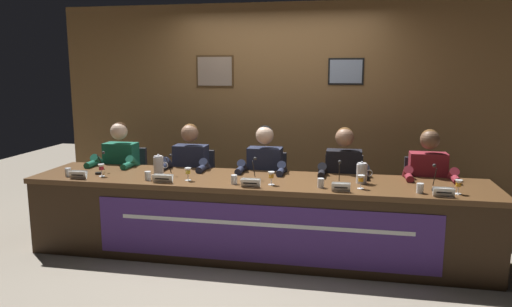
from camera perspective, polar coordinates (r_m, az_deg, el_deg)
ground_plane at (r=4.88m, az=0.00°, el=-11.75°), size 12.00×12.00×0.00m
wall_back_panelled at (r=6.04m, az=2.76°, el=5.21°), size 5.64×0.14×2.60m
conference_table at (r=4.59m, az=-0.26°, el=-6.14°), size 4.44×0.86×0.76m
chair_far_left at (r=5.82m, az=-15.04°, el=-3.98°), size 0.44×0.45×0.90m
panelist_far_left at (r=5.59m, az=-16.07°, el=-1.71°), size 0.51×0.48×1.22m
nameplate_far_left at (r=4.96m, az=-20.37°, el=-2.37°), size 0.17×0.06×0.08m
juice_glass_far_left at (r=4.98m, az=-17.92°, el=-1.64°), size 0.06×0.06×0.12m
water_cup_far_left at (r=5.10m, az=-21.43°, el=-2.14°), size 0.06×0.06×0.08m
microphone_far_left at (r=5.13m, az=-18.06°, el=-1.45°), size 0.06×0.17×0.22m
chair_left at (r=5.51m, az=-7.26°, el=-4.50°), size 0.44×0.45×0.90m
panelist_left at (r=5.26m, az=-8.01°, el=-2.12°), size 0.51×0.48×1.22m
nameplate_left at (r=4.58m, az=-11.03°, el=-2.93°), size 0.19×0.06×0.08m
juice_glass_left at (r=4.61m, az=-8.09°, el=-2.16°), size 0.06×0.06×0.12m
water_cup_left at (r=4.71m, az=-12.74°, el=-2.65°), size 0.06×0.06×0.08m
microphone_left at (r=4.80m, az=-10.41°, el=-1.88°), size 0.06×0.17×0.22m
chair_center at (r=5.31m, az=1.28°, el=-4.97°), size 0.44×0.45×0.90m
panelist_center at (r=5.06m, az=0.91°, el=-2.52°), size 0.51×0.48×1.22m
nameplate_center at (r=4.32m, az=-0.66°, el=-3.50°), size 0.18×0.06×0.08m
juice_glass_center at (r=4.40m, az=1.83°, el=-2.66°), size 0.06×0.06×0.12m
water_cup_center at (r=4.44m, az=-2.62°, el=-3.16°), size 0.06×0.06×0.08m
microphone_center at (r=4.55m, az=-0.32°, el=-2.36°), size 0.06×0.17×0.22m
chair_right at (r=5.24m, az=10.27°, el=-5.35°), size 0.44×0.45×0.90m
panelist_right at (r=4.98m, az=10.33°, el=-2.88°), size 0.51×0.48×1.22m
nameplate_right at (r=4.23m, az=10.06°, el=-3.96°), size 0.16×0.06×0.08m
juice_glass_right at (r=4.36m, az=12.36°, el=-3.02°), size 0.06×0.06×0.12m
water_cup_right at (r=4.35m, az=7.71°, el=-3.55°), size 0.06×0.06×0.08m
microphone_right at (r=4.46m, az=9.85°, el=-2.78°), size 0.06×0.17×0.22m
chair_far_right at (r=5.30m, az=19.30°, el=-5.59°), size 0.44×0.45×0.90m
panelist_far_right at (r=5.04m, az=19.79°, el=-3.17°), size 0.51×0.48×1.22m
nameplate_far_right at (r=4.30m, az=21.42°, el=-4.30°), size 0.17×0.06×0.08m
juice_glass_far_right at (r=4.43m, az=22.93°, el=-3.38°), size 0.06×0.06×0.12m
water_cup_far_right at (r=4.36m, az=18.91°, el=-3.98°), size 0.06×0.06×0.08m
microphone_far_right at (r=4.51m, az=20.50°, el=-3.13°), size 0.06×0.17×0.22m
water_pitcher_left_side at (r=4.92m, az=-11.49°, el=-1.38°), size 0.15×0.10×0.21m
water_pitcher_right_side at (r=4.57m, az=12.48°, el=-2.30°), size 0.15×0.10×0.21m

